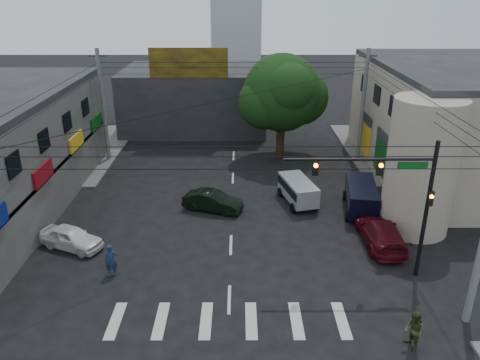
{
  "coord_description": "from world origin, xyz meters",
  "views": [
    {
      "loc": [
        0.46,
        -21.15,
        13.73
      ],
      "look_at": [
        0.53,
        4.0,
        3.18
      ],
      "focal_mm": 35.0,
      "sensor_mm": 36.0,
      "label": 1
    }
  ],
  "objects_px": {
    "utility_pole_far_right": "(363,106)",
    "navy_van": "(361,198)",
    "utility_pole_far_left": "(103,107)",
    "maroon_sedan": "(381,232)",
    "street_tree": "(282,93)",
    "white_compact": "(71,238)",
    "pedestrian_olive": "(414,331)",
    "dark_sedan": "(213,201)",
    "silver_minivan": "(298,192)",
    "traffic_officer": "(111,260)",
    "traffic_gantry": "(395,189)"
  },
  "relations": [
    {
      "from": "traffic_gantry",
      "to": "traffic_officer",
      "type": "relative_size",
      "value": 4.2
    },
    {
      "from": "street_tree",
      "to": "navy_van",
      "type": "height_order",
      "value": "street_tree"
    },
    {
      "from": "maroon_sedan",
      "to": "traffic_officer",
      "type": "height_order",
      "value": "traffic_officer"
    },
    {
      "from": "dark_sedan",
      "to": "silver_minivan",
      "type": "xyz_separation_m",
      "value": [
        5.68,
        1.09,
        0.18
      ]
    },
    {
      "from": "white_compact",
      "to": "maroon_sedan",
      "type": "relative_size",
      "value": 0.8
    },
    {
      "from": "white_compact",
      "to": "silver_minivan",
      "type": "distance_m",
      "value": 14.58
    },
    {
      "from": "utility_pole_far_left",
      "to": "silver_minivan",
      "type": "bearing_deg",
      "value": -29.5
    },
    {
      "from": "street_tree",
      "to": "dark_sedan",
      "type": "xyz_separation_m",
      "value": [
        -5.24,
        -10.54,
        -4.83
      ]
    },
    {
      "from": "utility_pole_far_right",
      "to": "dark_sedan",
      "type": "bearing_deg",
      "value": -140.91
    },
    {
      "from": "utility_pole_far_right",
      "to": "maroon_sedan",
      "type": "xyz_separation_m",
      "value": [
        -1.99,
        -13.87,
        -3.88
      ]
    },
    {
      "from": "traffic_gantry",
      "to": "utility_pole_far_right",
      "type": "height_order",
      "value": "utility_pole_far_right"
    },
    {
      "from": "utility_pole_far_left",
      "to": "silver_minivan",
      "type": "distance_m",
      "value": 17.57
    },
    {
      "from": "utility_pole_far_right",
      "to": "dark_sedan",
      "type": "xyz_separation_m",
      "value": [
        -11.74,
        -9.54,
        -3.96
      ]
    },
    {
      "from": "street_tree",
      "to": "utility_pole_far_left",
      "type": "height_order",
      "value": "utility_pole_far_left"
    },
    {
      "from": "dark_sedan",
      "to": "navy_van",
      "type": "height_order",
      "value": "navy_van"
    },
    {
      "from": "white_compact",
      "to": "pedestrian_olive",
      "type": "distance_m",
      "value": 18.25
    },
    {
      "from": "navy_van",
      "to": "silver_minivan",
      "type": "bearing_deg",
      "value": 82.05
    },
    {
      "from": "utility_pole_far_right",
      "to": "navy_van",
      "type": "relative_size",
      "value": 1.9
    },
    {
      "from": "utility_pole_far_right",
      "to": "pedestrian_olive",
      "type": "xyz_separation_m",
      "value": [
        -3.02,
        -22.22,
        -3.72
      ]
    },
    {
      "from": "traffic_gantry",
      "to": "utility_pole_far_left",
      "type": "bearing_deg",
      "value": 137.14
    },
    {
      "from": "silver_minivan",
      "to": "utility_pole_far_left",
      "type": "bearing_deg",
      "value": 46.48
    },
    {
      "from": "utility_pole_far_right",
      "to": "maroon_sedan",
      "type": "relative_size",
      "value": 1.83
    },
    {
      "from": "dark_sedan",
      "to": "pedestrian_olive",
      "type": "height_order",
      "value": "pedestrian_olive"
    },
    {
      "from": "utility_pole_far_left",
      "to": "maroon_sedan",
      "type": "xyz_separation_m",
      "value": [
        19.01,
        -13.87,
        -3.88
      ]
    },
    {
      "from": "navy_van",
      "to": "traffic_officer",
      "type": "relative_size",
      "value": 2.82
    },
    {
      "from": "white_compact",
      "to": "navy_van",
      "type": "distance_m",
      "value": 17.92
    },
    {
      "from": "dark_sedan",
      "to": "navy_van",
      "type": "distance_m",
      "value": 9.62
    },
    {
      "from": "silver_minivan",
      "to": "traffic_officer",
      "type": "distance_m",
      "value": 13.46
    },
    {
      "from": "dark_sedan",
      "to": "maroon_sedan",
      "type": "xyz_separation_m",
      "value": [
        9.75,
        -4.33,
        0.08
      ]
    },
    {
      "from": "traffic_gantry",
      "to": "traffic_officer",
      "type": "distance_m",
      "value": 14.38
    },
    {
      "from": "traffic_gantry",
      "to": "dark_sedan",
      "type": "height_order",
      "value": "traffic_gantry"
    },
    {
      "from": "utility_pole_far_right",
      "to": "navy_van",
      "type": "xyz_separation_m",
      "value": [
        -2.12,
        -9.65,
        -3.68
      ]
    },
    {
      "from": "utility_pole_far_right",
      "to": "navy_van",
      "type": "bearing_deg",
      "value": -102.41
    },
    {
      "from": "utility_pole_far_left",
      "to": "pedestrian_olive",
      "type": "height_order",
      "value": "utility_pole_far_left"
    },
    {
      "from": "dark_sedan",
      "to": "silver_minivan",
      "type": "relative_size",
      "value": 1.01
    },
    {
      "from": "maroon_sedan",
      "to": "silver_minivan",
      "type": "bearing_deg",
      "value": -53.84
    },
    {
      "from": "silver_minivan",
      "to": "navy_van",
      "type": "bearing_deg",
      "value": -120.93
    },
    {
      "from": "street_tree",
      "to": "white_compact",
      "type": "height_order",
      "value": "street_tree"
    },
    {
      "from": "traffic_officer",
      "to": "utility_pole_far_left",
      "type": "bearing_deg",
      "value": 94.13
    },
    {
      "from": "utility_pole_far_right",
      "to": "dark_sedan",
      "type": "distance_m",
      "value": 15.64
    },
    {
      "from": "dark_sedan",
      "to": "traffic_officer",
      "type": "relative_size",
      "value": 2.41
    },
    {
      "from": "white_compact",
      "to": "navy_van",
      "type": "bearing_deg",
      "value": -51.55
    },
    {
      "from": "utility_pole_far_right",
      "to": "navy_van",
      "type": "distance_m",
      "value": 10.54
    },
    {
      "from": "white_compact",
      "to": "maroon_sedan",
      "type": "bearing_deg",
      "value": -65.18
    },
    {
      "from": "utility_pole_far_left",
      "to": "navy_van",
      "type": "bearing_deg",
      "value": -27.07
    },
    {
      "from": "navy_van",
      "to": "white_compact",
      "type": "bearing_deg",
      "value": 113.85
    },
    {
      "from": "traffic_officer",
      "to": "navy_van",
      "type": "bearing_deg",
      "value": 16.22
    },
    {
      "from": "white_compact",
      "to": "pedestrian_olive",
      "type": "relative_size",
      "value": 2.27
    },
    {
      "from": "utility_pole_far_left",
      "to": "traffic_officer",
      "type": "bearing_deg",
      "value": -75.14
    },
    {
      "from": "maroon_sedan",
      "to": "silver_minivan",
      "type": "relative_size",
      "value": 1.23
    }
  ]
}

